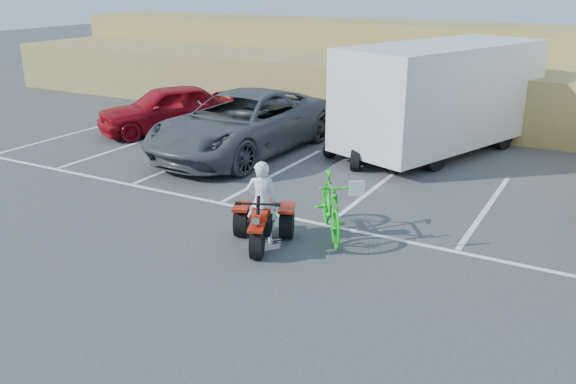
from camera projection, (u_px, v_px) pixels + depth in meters
The scene contains 11 objects.
ground at pixel (267, 271), 10.68m from camera, with size 100.00×100.00×0.00m, color #3C3C3F.
parking_stripes at pixel (394, 207), 13.64m from camera, with size 28.00×5.16×0.01m.
grass_embankment at pixel (478, 75), 22.97m from camera, with size 40.00×8.50×3.10m.
red_trike_atv at pixel (261, 245), 11.70m from camera, with size 1.20×1.60×1.04m, color #9D1A08, non-canonical shape.
rider at pixel (262, 203), 11.57m from camera, with size 0.60×0.39×1.65m, color white.
green_dirt_bike at pixel (331, 206), 11.95m from camera, with size 0.59×2.07×1.25m, color #14BF19.
grey_pickup at pixel (242, 123), 17.62m from camera, with size 2.96×6.41×1.78m, color #46484E.
red_car at pixel (167, 109), 20.18m from camera, with size 1.84×4.57×1.56m, color #9D0813.
cargo_trailer at pixel (442, 94), 17.58m from camera, with size 4.82×7.21×3.12m.
quad_atv_blue at pixel (351, 156), 17.61m from camera, with size 1.03×1.38×0.90m, color navy, non-canonical shape.
quad_atv_green at pixel (376, 166), 16.68m from camera, with size 1.24×1.66×1.08m, color #135619, non-canonical shape.
Camera 1 is at (5.00, -8.23, 4.84)m, focal length 38.00 mm.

